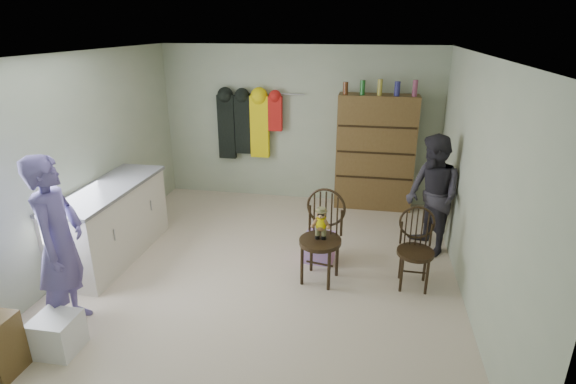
% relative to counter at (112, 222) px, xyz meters
% --- Properties ---
extents(ground_plane, '(5.00, 5.00, 0.00)m').
position_rel_counter_xyz_m(ground_plane, '(1.95, 0.00, -0.47)').
color(ground_plane, beige).
rests_on(ground_plane, ground).
extents(room_walls, '(5.00, 5.00, 5.00)m').
position_rel_counter_xyz_m(room_walls, '(1.95, 0.53, 1.11)').
color(room_walls, '#AFB99B').
rests_on(room_walls, ground).
extents(counter, '(0.64, 1.86, 0.94)m').
position_rel_counter_xyz_m(counter, '(0.00, 0.00, 0.00)').
color(counter, silver).
rests_on(counter, ground).
extents(plastic_tub, '(0.38, 0.36, 0.35)m').
position_rel_counter_xyz_m(plastic_tub, '(0.44, -1.73, -0.30)').
color(plastic_tub, white).
rests_on(plastic_tub, ground).
extents(chair_front, '(0.56, 0.56, 1.07)m').
position_rel_counter_xyz_m(chair_front, '(2.64, -0.05, 0.13)').
color(chair_front, black).
rests_on(chair_front, ground).
extents(chair_far, '(0.41, 0.41, 0.91)m').
position_rel_counter_xyz_m(chair_far, '(3.68, 0.01, 0.02)').
color(chair_far, black).
rests_on(chair_far, ground).
extents(striped_bag, '(0.38, 0.31, 0.37)m').
position_rel_counter_xyz_m(striped_bag, '(2.57, 0.35, -0.29)').
color(striped_bag, pink).
rests_on(striped_bag, ground).
extents(person_left, '(0.56, 0.72, 1.74)m').
position_rel_counter_xyz_m(person_left, '(0.33, -1.34, 0.40)').
color(person_left, '#5F549A').
rests_on(person_left, ground).
extents(person_right, '(0.85, 0.93, 1.54)m').
position_rel_counter_xyz_m(person_right, '(3.92, 0.87, 0.30)').
color(person_right, '#2D2B33').
rests_on(person_right, ground).
extents(dresser, '(1.20, 0.39, 2.04)m').
position_rel_counter_xyz_m(dresser, '(3.20, 2.30, 0.44)').
color(dresser, brown).
rests_on(dresser, ground).
extents(coat_rack, '(1.42, 0.12, 1.09)m').
position_rel_counter_xyz_m(coat_rack, '(1.12, 2.38, 0.78)').
color(coat_rack, '#99999E').
rests_on(coat_rack, ground).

